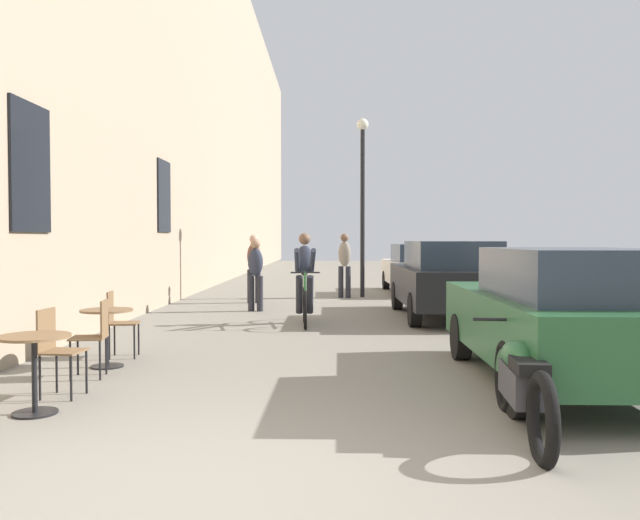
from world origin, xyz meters
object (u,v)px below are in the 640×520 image
Objects in this scene: parked_car_third at (417,268)px; cafe_chair_mid_toward_street at (118,319)px; pedestrian_near at (255,270)px; pedestrian_mid at (254,264)px; parked_motorcycle at (522,383)px; cafe_chair_mid_toward_wall at (95,333)px; pedestrian_far at (345,262)px; cafe_table_mid at (107,325)px; cafe_table_near at (34,357)px; parked_car_second at (447,278)px; cafe_chair_near_toward_street at (56,346)px; cyclist_on_bicycle at (305,281)px; street_lamp at (363,184)px; parked_car_nearest at (562,315)px.

cafe_chair_mid_toward_street is at bearing -117.56° from parked_car_third.
pedestrian_mid is (-0.26, 1.87, 0.06)m from pedestrian_near.
parked_car_third is 1.92× the size of parked_motorcycle.
pedestrian_far is at bearing 72.98° from cafe_chair_mid_toward_wall.
cafe_table_mid is 0.42× the size of pedestrian_mid.
cafe_table_near is at bearing -111.74° from parked_car_third.
cafe_chair_mid_toward_wall is 0.22× the size of parked_car_third.
pedestrian_mid is 11.30m from parked_motorcycle.
parked_car_second is 6.05m from parked_car_third.
pedestrian_mid is (0.95, 7.45, 0.45)m from cafe_chair_mid_toward_street.
cafe_table_near is 0.45× the size of pedestrian_near.
cafe_chair_near_toward_street is 1.51m from cafe_table_mid.
cafe_chair_near_toward_street and cafe_chair_mid_toward_street have the same top height.
cyclist_on_bicycle is 0.40× the size of parked_car_second.
parked_motorcycle is (4.43, -3.29, -0.11)m from cafe_chair_mid_toward_street.
parked_car_second reaches higher than parked_car_third.
cafe_table_near is 0.34× the size of parked_motorcycle.
cafe_chair_mid_toward_wall is at bearing -82.82° from cafe_table_mid.
cafe_table_near and cafe_table_mid have the same top height.
parked_car_second reaches higher than cafe_table_mid.
pedestrian_mid is at bearing 144.27° from parked_car_second.
cafe_chair_near_toward_street is 6.04m from cyclist_on_bicycle.
cafe_table_near is 12.70m from street_lamp.
street_lamp is (3.60, 10.36, 2.59)m from cafe_chair_mid_toward_wall.
parked_car_third is at bearing 66.97° from cafe_chair_near_toward_street.
cyclist_on_bicycle is at bearing -99.09° from pedestrian_far.
parked_car_third is at bearing 38.14° from street_lamp.
street_lamp reaches higher than pedestrian_far.
pedestrian_mid is at bearing -149.50° from street_lamp.
cafe_table_near is at bearing -125.04° from parked_car_second.
parked_motorcycle is at bearing -14.51° from cafe_chair_near_toward_street.
cafe_chair_near_toward_street is 13.69m from parked_car_third.
cafe_chair_mid_toward_street is at bearing 93.36° from cafe_table_near.
cafe_table_near is 0.17× the size of parked_car_third.
cyclist_on_bicycle is at bearing 64.53° from cafe_chair_mid_toward_wall.
cafe_chair_mid_toward_street reaches higher than parked_motorcycle.
parked_car_third reaches higher than cafe_table_mid.
cyclist_on_bicycle is 0.82× the size of parked_motorcycle.
cafe_chair_mid_toward_street reaches higher than cafe_table_near.
cyclist_on_bicycle is 2.46m from pedestrian_near.
cafe_chair_mid_toward_street is 4.17m from cyclist_on_bicycle.
street_lamp is 12.70m from parked_motorcycle.
parked_car_third is (4.24, 4.85, -0.15)m from pedestrian_near.
parked_motorcycle is (4.34, -1.12, -0.11)m from cafe_chair_near_toward_street.
cafe_chair_mid_toward_wall is at bearing 176.10° from parked_car_nearest.
pedestrian_far is 0.36× the size of street_lamp.
parked_car_nearest is (4.41, -9.06, -0.19)m from pedestrian_mid.
parked_car_third is at bearing 85.76° from parked_motorcycle.
parked_car_nearest is at bearing -16.74° from cafe_chair_mid_toward_street.
parked_car_second is at bearing -72.80° from street_lamp.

